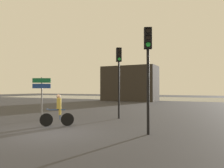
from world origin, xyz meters
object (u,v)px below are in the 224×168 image
object	(u,v)px
distant_building	(130,84)
direction_sign_post	(42,91)
traffic_light_center	(119,69)
cyclist	(58,110)
traffic_light_near_right	(148,60)

from	to	relation	value
distant_building	direction_sign_post	distance (m)	22.54
traffic_light_center	cyclist	distance (m)	4.88
distant_building	traffic_light_center	bearing A→B (deg)	-70.86
distant_building	cyclist	size ratio (longest dim) A/B	5.26
distant_building	cyclist	world-z (taller)	distant_building
traffic_light_near_right	traffic_light_center	world-z (taller)	traffic_light_center
direction_sign_post	cyclist	xyz separation A→B (m)	(2.33, -1.26, -0.97)
distant_building	cyclist	bearing A→B (deg)	-77.59
traffic_light_center	direction_sign_post	xyz separation A→B (m)	(-3.95, -2.70, -1.36)
traffic_light_near_right	cyclist	bearing A→B (deg)	-22.14
traffic_light_near_right	direction_sign_post	xyz separation A→B (m)	(-7.03, 1.24, -1.31)
direction_sign_post	cyclist	bearing A→B (deg)	123.92
distant_building	traffic_light_center	size ratio (longest dim) A/B	1.87
distant_building	traffic_light_near_right	xyz separation A→B (m)	(9.90, -23.58, 0.38)
traffic_light_near_right	direction_sign_post	bearing A→B (deg)	-32.41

